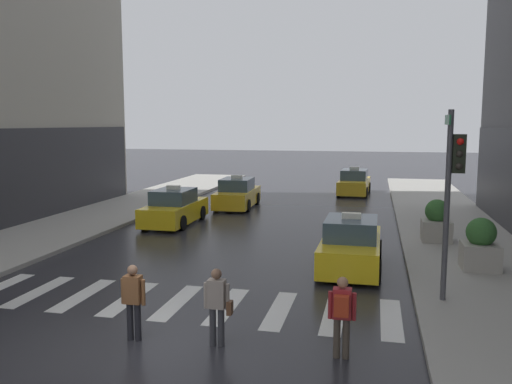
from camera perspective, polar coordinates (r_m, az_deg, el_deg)
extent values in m
plane|color=#26262B|center=(11.66, -13.99, -16.14)|extent=(160.00, 160.00, 0.00)
cube|color=silver|center=(16.07, -22.28, -9.84)|extent=(0.50, 2.80, 0.01)
cube|color=silver|center=(15.36, -18.08, -10.45)|extent=(0.50, 2.80, 0.01)
cube|color=silver|center=(14.74, -13.47, -11.04)|extent=(0.50, 2.80, 0.01)
cube|color=silver|center=(14.22, -8.48, -11.61)|extent=(0.50, 2.80, 0.01)
cube|color=silver|center=(13.81, -3.12, -12.12)|extent=(0.50, 2.80, 0.01)
cube|color=silver|center=(13.52, 2.53, -12.54)|extent=(0.50, 2.80, 0.01)
cube|color=silver|center=(13.37, 8.38, -12.86)|extent=(0.50, 2.80, 0.01)
cube|color=silver|center=(13.35, 14.32, -13.04)|extent=(0.50, 2.80, 0.01)
cylinder|color=#47474C|center=(14.05, 19.82, -1.49)|extent=(0.14, 0.14, 4.80)
cube|color=black|center=(13.95, 20.96, 3.87)|extent=(0.30, 0.26, 0.95)
sphere|color=red|center=(13.80, 21.10, 5.08)|extent=(0.17, 0.17, 0.17)
sphere|color=#28231E|center=(13.81, 21.04, 3.84)|extent=(0.17, 0.17, 0.17)
sphere|color=#28231E|center=(13.83, 20.98, 2.60)|extent=(0.17, 0.17, 0.17)
cube|color=#196638|center=(14.07, 19.91, 7.31)|extent=(0.04, 0.84, 0.24)
cube|color=yellow|center=(17.40, 10.16, -6.19)|extent=(1.86, 4.52, 0.84)
cube|color=#384C5B|center=(17.15, 10.19, -3.87)|extent=(1.63, 2.12, 0.64)
cube|color=silver|center=(17.07, 10.23, -2.52)|extent=(0.60, 0.25, 0.18)
cylinder|color=black|center=(18.83, 7.77, -5.83)|extent=(0.23, 0.66, 0.66)
cylinder|color=black|center=(18.75, 13.00, -6.01)|extent=(0.23, 0.66, 0.66)
cylinder|color=black|center=(16.22, 6.82, -7.97)|extent=(0.23, 0.66, 0.66)
cylinder|color=black|center=(16.13, 12.93, -8.20)|extent=(0.23, 0.66, 0.66)
cube|color=#F2EAB2|center=(19.64, 8.70, -4.48)|extent=(0.20, 0.04, 0.14)
cube|color=#F2EAB2|center=(19.59, 12.39, -4.60)|extent=(0.20, 0.04, 0.14)
cube|color=yellow|center=(24.74, -8.73, -2.13)|extent=(1.80, 4.50, 0.84)
cube|color=#384C5B|center=(24.54, -8.85, -0.46)|extent=(1.60, 2.10, 0.64)
cube|color=silver|center=(24.49, -8.87, 0.49)|extent=(0.60, 0.24, 0.18)
cylinder|color=black|center=(26.33, -9.39, -2.08)|extent=(0.22, 0.66, 0.66)
cylinder|color=black|center=(25.75, -5.86, -2.23)|extent=(0.22, 0.66, 0.66)
cylinder|color=black|center=(23.89, -11.81, -3.10)|extent=(0.22, 0.66, 0.66)
cylinder|color=black|center=(23.24, -7.96, -3.31)|extent=(0.22, 0.66, 0.66)
cube|color=#F2EAB2|center=(27.05, -8.23, -1.21)|extent=(0.20, 0.04, 0.14)
cube|color=#F2EAB2|center=(26.63, -5.70, -1.31)|extent=(0.20, 0.04, 0.14)
cube|color=gold|center=(29.27, -2.02, -0.58)|extent=(1.96, 4.56, 0.84)
cube|color=#384C5B|center=(29.08, -2.07, 0.84)|extent=(1.67, 2.15, 0.64)
cube|color=silver|center=(29.04, -2.07, 1.65)|extent=(0.61, 0.26, 0.18)
cylinder|color=black|center=(30.80, -3.02, -0.62)|extent=(0.24, 0.67, 0.66)
cylinder|color=black|center=(30.45, 0.11, -0.70)|extent=(0.24, 0.67, 0.66)
cylinder|color=black|center=(28.21, -4.31, -1.37)|extent=(0.24, 0.67, 0.66)
cylinder|color=black|center=(27.82, -0.91, -1.47)|extent=(0.24, 0.67, 0.66)
cube|color=#F2EAB2|center=(31.60, -2.23, 0.09)|extent=(0.20, 0.05, 0.14)
cube|color=#F2EAB2|center=(31.35, 0.01, 0.04)|extent=(0.20, 0.05, 0.14)
cube|color=gold|center=(35.33, 10.50, 0.67)|extent=(2.03, 4.59, 0.84)
cube|color=#384C5B|center=(35.15, 10.51, 1.85)|extent=(1.71, 2.18, 0.64)
cube|color=silver|center=(35.11, 10.53, 2.52)|extent=(0.61, 0.27, 0.18)
cylinder|color=black|center=(36.77, 9.35, 0.60)|extent=(0.25, 0.67, 0.66)
cylinder|color=black|center=(36.63, 12.01, 0.51)|extent=(0.25, 0.67, 0.66)
cylinder|color=black|center=(34.11, 8.85, 0.08)|extent=(0.25, 0.67, 0.66)
cylinder|color=black|center=(33.95, 11.72, -0.02)|extent=(0.25, 0.67, 0.66)
cube|color=#F2EAB2|center=(37.63, 9.85, 1.16)|extent=(0.20, 0.05, 0.14)
cube|color=#F2EAB2|center=(37.52, 11.77, 1.09)|extent=(0.20, 0.05, 0.14)
cylinder|color=#473D33|center=(10.98, 8.67, -15.21)|extent=(0.14, 0.14, 0.82)
cylinder|color=#473D33|center=(10.97, 9.65, -15.25)|extent=(0.14, 0.14, 0.82)
cube|color=maroon|center=(10.72, 9.24, -11.72)|extent=(0.36, 0.24, 0.60)
sphere|color=#9E7051|center=(10.59, 9.29, -9.57)|extent=(0.22, 0.22, 0.22)
cylinder|color=maroon|center=(10.75, 7.98, -11.92)|extent=(0.09, 0.09, 0.55)
cylinder|color=maroon|center=(10.73, 10.49, -12.02)|extent=(0.09, 0.09, 0.55)
cube|color=#B23319|center=(10.51, 9.17, -12.01)|extent=(0.28, 0.18, 0.40)
cylinder|color=#333338|center=(11.44, -4.66, -14.18)|extent=(0.14, 0.14, 0.82)
cylinder|color=#333338|center=(11.39, -3.77, -14.27)|extent=(0.14, 0.14, 0.82)
cube|color=gray|center=(11.18, -4.25, -10.84)|extent=(0.36, 0.24, 0.60)
sphere|color=brown|center=(11.05, -4.27, -8.77)|extent=(0.22, 0.22, 0.22)
cylinder|color=gray|center=(11.26, -5.39, -10.98)|extent=(0.09, 0.09, 0.55)
cylinder|color=gray|center=(11.13, -3.09, -11.18)|extent=(0.09, 0.09, 0.55)
cube|color=brown|center=(11.19, -2.83, -12.32)|extent=(0.10, 0.20, 0.28)
cylinder|color=black|center=(11.98, -13.37, -13.35)|extent=(0.14, 0.14, 0.82)
cylinder|color=black|center=(11.91, -12.57, -13.46)|extent=(0.14, 0.14, 0.82)
cube|color=brown|center=(11.71, -13.07, -10.15)|extent=(0.36, 0.24, 0.60)
sphere|color=brown|center=(11.60, -13.13, -8.17)|extent=(0.22, 0.22, 0.22)
cylinder|color=brown|center=(11.83, -14.09, -10.27)|extent=(0.09, 0.09, 0.55)
cylinder|color=brown|center=(11.63, -12.03, -10.51)|extent=(0.09, 0.09, 0.55)
cube|color=#A8A399|center=(17.85, 22.92, -6.36)|extent=(1.10, 1.10, 0.80)
sphere|color=#33662D|center=(17.69, 23.04, -4.00)|extent=(0.90, 0.90, 0.90)
cube|color=#A8A399|center=(21.45, 18.80, -3.93)|extent=(1.10, 1.10, 0.80)
sphere|color=#33662D|center=(21.32, 18.88, -1.95)|extent=(0.90, 0.90, 0.90)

